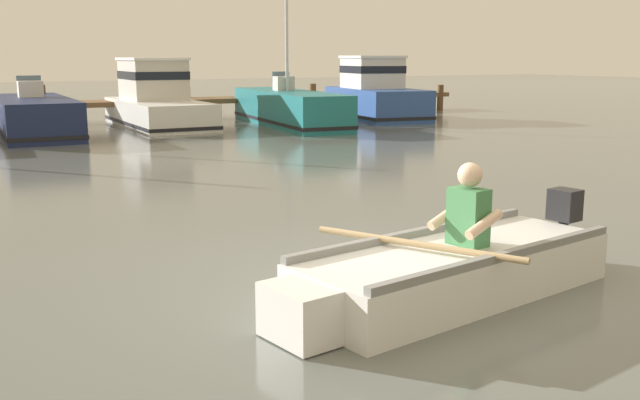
% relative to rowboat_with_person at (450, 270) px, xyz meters
% --- Properties ---
extents(ground_plane, '(120.00, 120.00, 0.00)m').
position_rel_rowboat_with_person_xyz_m(ground_plane, '(-0.53, 0.68, -0.25)').
color(ground_plane, slate).
extents(wooden_dock, '(15.71, 1.64, 1.27)m').
position_rel_rowboat_with_person_xyz_m(wooden_dock, '(6.47, 19.14, 0.36)').
color(wooden_dock, brown).
rests_on(wooden_dock, ground).
extents(rowboat_with_person, '(3.72, 1.80, 1.19)m').
position_rel_rowboat_with_person_xyz_m(rowboat_with_person, '(0.00, 0.00, 0.00)').
color(rowboat_with_person, white).
rests_on(rowboat_with_person, ground).
extents(moored_boat_navy, '(1.95, 5.77, 1.58)m').
position_rel_rowboat_with_person_xyz_m(moored_boat_navy, '(-1.48, 16.16, 0.23)').
color(moored_boat_navy, '#19234C').
rests_on(moored_boat_navy, ground).
extents(moored_boat_white, '(2.13, 5.50, 2.07)m').
position_rel_rowboat_with_person_xyz_m(moored_boat_white, '(2.20, 17.22, 0.50)').
color(moored_boat_white, white).
rests_on(moored_boat_white, ground).
extents(moored_boat_teal, '(2.24, 6.61, 4.15)m').
position_rel_rowboat_with_person_xyz_m(moored_boat_teal, '(5.84, 15.42, 0.26)').
color(moored_boat_teal, '#1E727A').
rests_on(moored_boat_teal, ground).
extents(moored_boat_blue, '(2.72, 4.76, 2.12)m').
position_rel_rowboat_with_person_xyz_m(moored_boat_blue, '(9.46, 16.17, 0.55)').
color(moored_boat_blue, '#2D519E').
rests_on(moored_boat_blue, ground).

